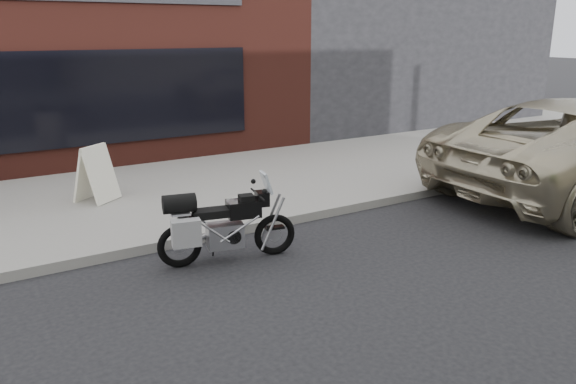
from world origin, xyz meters
The scene contains 5 objects.
ground centered at (0.00, 0.00, 0.00)m, with size 120.00×120.00×0.00m, color black.
near_sidewalk centered at (0.00, 7.00, 0.07)m, with size 44.00×6.00×0.15m, color gray.
neighbour_building centered at (10.00, 14.00, 3.00)m, with size 10.00×10.00×6.00m, color #27272C.
motorcycle centered at (-0.32, 3.21, 0.53)m, with size 1.93×0.71×1.23m.
sandwich_sign centered at (-1.16, 6.60, 0.65)m, with size 0.84×0.83×1.00m.
Camera 1 is at (-3.25, -3.43, 3.09)m, focal length 35.00 mm.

